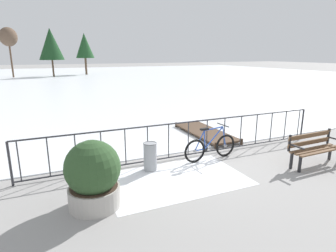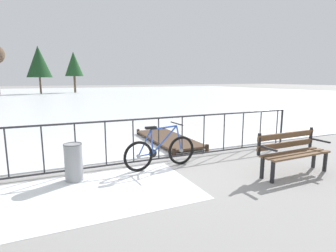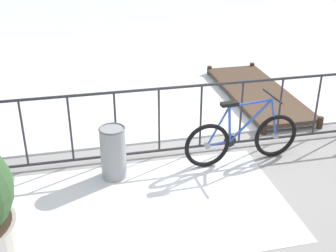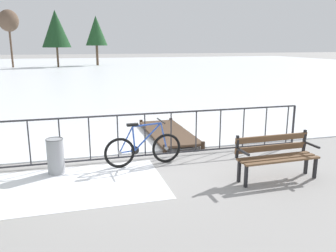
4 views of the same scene
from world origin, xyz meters
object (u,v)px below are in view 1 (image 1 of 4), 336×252
planter_with_shrub (93,175)px  trash_bin (150,156)px  bicycle_near_railing (210,147)px  park_bench (314,146)px

planter_with_shrub → trash_bin: (1.63, 1.24, -0.29)m
bicycle_near_railing → planter_with_shrub: size_ratio=1.27×
planter_with_shrub → park_bench: bearing=-2.0°
planter_with_shrub → bicycle_near_railing: bearing=20.0°
bicycle_near_railing → park_bench: (2.32, -1.45, 0.14)m
bicycle_near_railing → trash_bin: bicycle_near_railing is taller
park_bench → planter_with_shrub: 5.77m
trash_bin → bicycle_near_railing: bearing=0.3°
planter_with_shrub → trash_bin: size_ratio=1.84×
bicycle_near_railing → park_bench: bicycle_near_railing is taller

